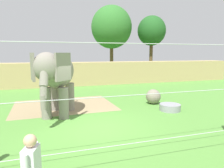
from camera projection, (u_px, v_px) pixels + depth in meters
ground_plane at (93, 127)px, 8.65m from camera, size 120.00×120.00×0.00m
dirt_patch at (64, 105)px, 12.26m from camera, size 5.71×4.24×0.01m
embankment_wall at (65, 74)px, 19.71m from camera, size 36.00×1.80×2.18m
elephant at (56, 74)px, 9.95m from camera, size 2.33×4.00×3.07m
enrichment_ball at (153, 97)px, 12.62m from camera, size 0.88×0.88×0.88m
cable_fence at (119, 105)px, 5.38m from camera, size 9.23×0.22×3.40m
water_tub at (170, 107)px, 11.15m from camera, size 1.10×1.10×0.35m
tree_behind_wall at (112, 27)px, 26.32m from camera, size 5.07×5.07×8.94m
tree_right_of_centre at (152, 31)px, 27.21m from camera, size 3.64×3.64×7.84m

